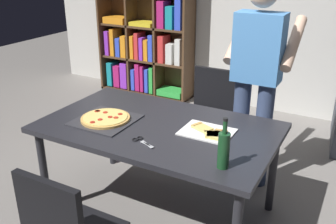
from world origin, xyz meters
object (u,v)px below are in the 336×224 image
at_px(person_serving_pizza, 257,75).
at_px(kitchen_scissors, 141,141).
at_px(wine_bottle, 224,149).
at_px(bookshelf, 145,33).
at_px(dining_table, 158,134).
at_px(pepperoni_pizza_on_tray, 105,119).
at_px(chair_far_side, 210,110).

height_order(person_serving_pizza, kitchen_scissors, person_serving_pizza).
height_order(wine_bottle, kitchen_scissors, wine_bottle).
height_order(bookshelf, kitchen_scissors, bookshelf).
relative_size(dining_table, kitchen_scissors, 8.64).
height_order(person_serving_pizza, wine_bottle, person_serving_pizza).
bearing_deg(wine_bottle, pepperoni_pizza_on_tray, 168.07).
bearing_deg(wine_bottle, dining_table, 152.03).
height_order(chair_far_side, person_serving_pizza, person_serving_pizza).
xyz_separation_m(person_serving_pizza, pepperoni_pizza_on_tray, (-0.88, -0.90, -0.23)).
bearing_deg(person_serving_pizza, wine_bottle, -82.65).
distance_m(person_serving_pizza, kitchen_scissors, 1.18).
xyz_separation_m(bookshelf, wine_bottle, (2.21, -2.71, -0.01)).
relative_size(chair_far_side, bookshelf, 0.46).
bearing_deg(person_serving_pizza, bookshelf, 142.38).
bearing_deg(wine_bottle, chair_far_side, 115.29).
bearing_deg(kitchen_scissors, chair_far_side, 91.32).
distance_m(pepperoni_pizza_on_tray, wine_bottle, 1.05).
distance_m(chair_far_side, person_serving_pizza, 0.72).
bearing_deg(wine_bottle, person_serving_pizza, 97.35).
bearing_deg(person_serving_pizza, kitchen_scissors, -113.31).
bearing_deg(pepperoni_pizza_on_tray, dining_table, 17.02).
height_order(chair_far_side, bookshelf, bookshelf).
distance_m(chair_far_side, pepperoni_pizza_on_tray, 1.21).
bearing_deg(chair_far_side, wine_bottle, -64.71).
relative_size(person_serving_pizza, kitchen_scissors, 8.86).
bearing_deg(pepperoni_pizza_on_tray, chair_far_side, 70.78).
xyz_separation_m(pepperoni_pizza_on_tray, wine_bottle, (1.02, -0.22, 0.10)).
bearing_deg(kitchen_scissors, wine_bottle, -4.93).
height_order(dining_table, person_serving_pizza, person_serving_pizza).
relative_size(bookshelf, wine_bottle, 6.17).
distance_m(person_serving_pizza, wine_bottle, 1.13).
xyz_separation_m(chair_far_side, kitchen_scissors, (0.03, -1.28, 0.24)).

